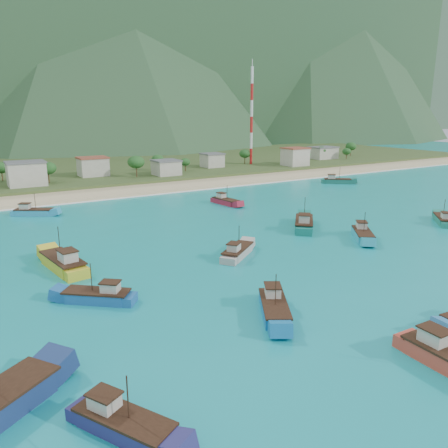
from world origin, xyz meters
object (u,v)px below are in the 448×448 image
boat_7 (304,224)px  boat_11 (33,213)px  boat_0 (98,297)px  boat_26 (443,220)px  boat_1 (237,253)px  boat_17 (274,309)px  boat_20 (225,202)px  boat_22 (122,425)px  boat_19 (337,181)px  boat_15 (63,264)px  boat_18 (363,235)px  radio_tower (252,117)px

boat_7 → boat_11: size_ratio=1.14×
boat_0 → boat_26: 78.52m
boat_1 → boat_7: 23.90m
boat_0 → boat_17: (17.77, -15.04, 0.05)m
boat_20 → boat_22: 87.59m
boat_11 → boat_20: (46.85, -13.25, -0.01)m
boat_19 → boat_26: size_ratio=1.10×
boat_26 → boat_7: bearing=-157.7°
boat_7 → boat_15: (-49.81, 0.74, 0.04)m
boat_17 → boat_20: boat_17 is taller
boat_11 → boat_17: 75.18m
boat_18 → boat_0: bearing=40.8°
boat_22 → boat_7: bearing=-173.0°
boat_1 → boat_11: 57.95m
boat_0 → boat_22: bearing=-152.4°
boat_1 → boat_19: 87.82m
boat_7 → boat_22: boat_7 is taller
radio_tower → boat_18: (-45.11, -104.28, -21.58)m
boat_17 → boat_0: bearing=-9.6°
boat_18 → boat_22: 64.78m
boat_18 → boat_22: size_ratio=1.00×
boat_1 → boat_15: bearing=-145.2°
boat_15 → boat_0: bearing=-93.8°
boat_17 → boat_26: bearing=-134.2°
boat_20 → boat_0: bearing=35.9°
boat_22 → boat_20: bearing=-156.2°
boat_22 → boat_0: bearing=-131.0°
boat_11 → boat_19: bearing=119.5°
boat_1 → boat_26: (52.47, -4.75, 0.00)m
radio_tower → boat_18: 115.66m
boat_11 → boat_19: size_ratio=1.00×
radio_tower → boat_17: 147.66m
boat_20 → boat_7: bearing=84.7°
boat_11 → boat_1: bearing=57.7°
radio_tower → boat_0: bearing=-132.7°
boat_11 → boat_15: bearing=29.1°
boat_26 → boat_11: bearing=-170.4°
boat_7 → boat_18: (4.86, -11.90, -0.21)m
radio_tower → boat_7: radio_tower is taller
radio_tower → boat_1: 125.81m
boat_17 → boat_20: size_ratio=1.03×
boat_11 → boat_15: boat_15 is taller
boat_7 → boat_26: (30.02, -12.95, -0.24)m
boat_7 → boat_20: size_ratio=1.13×
boat_7 → boat_19: (50.70, 40.39, -0.19)m
boat_15 → boat_20: boat_15 is taller
boat_18 → boat_17: bearing=64.4°
boat_0 → boat_19: boat_19 is taller
boat_0 → radio_tower: bearing=-3.5°
boat_7 → boat_17: (-30.72, -29.38, -0.19)m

